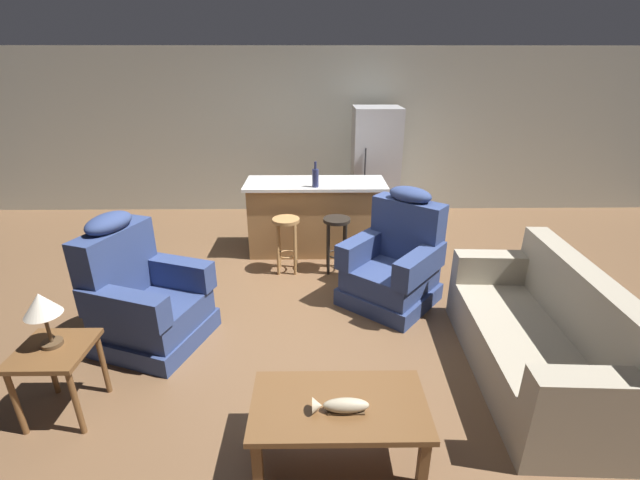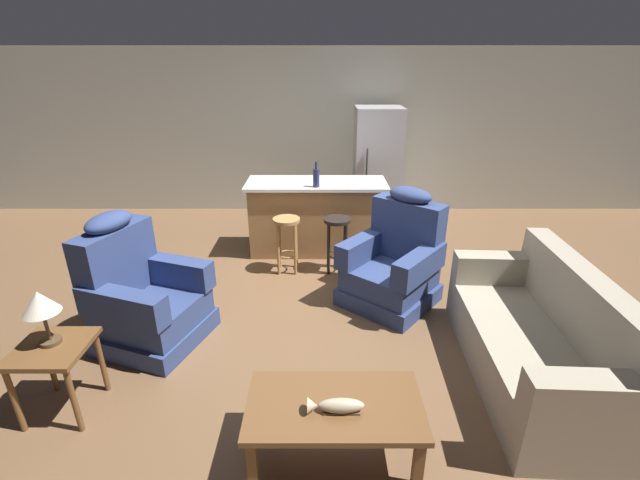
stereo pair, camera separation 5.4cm
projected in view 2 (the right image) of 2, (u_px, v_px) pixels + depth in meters
The scene contains 14 objects.
ground_plane at pixel (316, 301), 4.60m from camera, with size 12.00×12.00×0.00m.
back_wall at pixel (318, 133), 6.98m from camera, with size 12.00×0.05×2.60m.
coffee_table at pixel (335, 410), 2.67m from camera, with size 1.10×0.60×0.42m.
fish_figurine at pixel (336, 406), 2.57m from camera, with size 0.34×0.10×0.10m.
couch at pixel (540, 342), 3.36m from camera, with size 0.93×1.94×0.94m.
recliner_near_lamp at pixel (143, 297), 3.83m from camera, with size 1.07×1.07×1.20m.
recliner_near_island at pixel (395, 264), 4.47m from camera, with size 1.18×1.18×1.20m.
end_table at pixel (55, 357), 3.00m from camera, with size 0.48×0.48×0.56m.
table_lamp at pixel (41, 305), 2.87m from camera, with size 0.24×0.24×0.41m.
kitchen_island at pixel (317, 217), 5.66m from camera, with size 1.80×0.70×0.95m.
bar_stool_left at pixel (287, 235), 5.08m from camera, with size 0.32×0.32×0.68m.
bar_stool_right at pixel (338, 235), 5.08m from camera, with size 0.32×0.32×0.68m.
refrigerator at pixel (377, 166), 6.61m from camera, with size 0.70×0.69×1.76m.
bottle_tall_green at pixel (317, 177), 5.21m from camera, with size 0.08×0.08×0.31m.
Camera 2 is at (0.05, -3.99, 2.38)m, focal length 24.00 mm.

